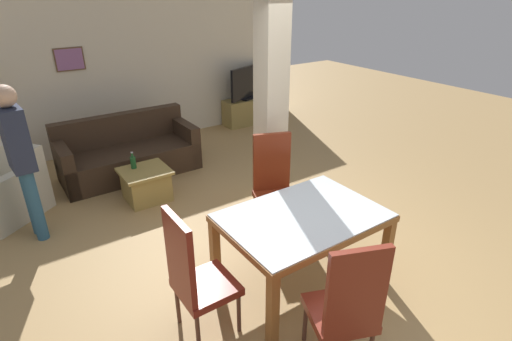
{
  "coord_description": "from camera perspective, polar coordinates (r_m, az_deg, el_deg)",
  "views": [
    {
      "loc": [
        -2.13,
        -2.33,
        2.7
      ],
      "look_at": [
        0.0,
        0.76,
        0.92
      ],
      "focal_mm": 28.0,
      "sensor_mm": 36.0,
      "label": 1
    }
  ],
  "objects": [
    {
      "name": "dining_chair_far_right",
      "position": [
        4.61,
        2.56,
        -1.75
      ],
      "size": [
        0.6,
        0.6,
        1.17
      ],
      "rotation": [
        0.0,
        0.0,
        2.77
      ],
      "color": "maroon",
      "rests_on": "ground_plane"
    },
    {
      "name": "divider_pillar",
      "position": [
        4.83,
        2.15,
        9.06
      ],
      "size": [
        0.32,
        0.29,
        2.7
      ],
      "color": "beige",
      "rests_on": "ground_plane"
    },
    {
      "name": "tv_screen",
      "position": [
        8.3,
        -0.97,
        12.43
      ],
      "size": [
        1.09,
        0.45,
        0.66
      ],
      "rotation": [
        0.0,
        0.0,
        3.5
      ],
      "color": "black",
      "rests_on": "tv_stand"
    },
    {
      "name": "ground_plane",
      "position": [
        4.15,
        6.18,
        -15.38
      ],
      "size": [
        18.0,
        18.0,
        0.0
      ],
      "primitive_type": "plane",
      "color": "#A5814E"
    },
    {
      "name": "dining_chair_near_left",
      "position": [
        3.08,
        12.82,
        -18.28
      ],
      "size": [
        0.6,
        0.6,
        1.17
      ],
      "rotation": [
        0.0,
        0.0,
        -0.38
      ],
      "color": "maroon",
      "rests_on": "ground_plane"
    },
    {
      "name": "coffee_table",
      "position": [
        5.6,
        -15.42,
        -1.9
      ],
      "size": [
        0.62,
        0.58,
        0.44
      ],
      "color": "olive",
      "rests_on": "ground_plane"
    },
    {
      "name": "bottle",
      "position": [
        5.57,
        -17.15,
        1.17
      ],
      "size": [
        0.07,
        0.07,
        0.23
      ],
      "color": "#194C23",
      "rests_on": "coffee_table"
    },
    {
      "name": "dining_chair_head_left",
      "position": [
        3.3,
        -8.8,
        -14.52
      ],
      "size": [
        0.46,
        0.46,
        1.17
      ],
      "rotation": [
        0.0,
        0.0,
        -1.57
      ],
      "color": "maroon",
      "rests_on": "ground_plane"
    },
    {
      "name": "standing_person",
      "position": [
        4.96,
        -30.66,
        2.07
      ],
      "size": [
        0.25,
        0.4,
        1.78
      ],
      "rotation": [
        0.0,
        0.0,
        -1.48
      ],
      "color": "#285370",
      "rests_on": "ground_plane"
    },
    {
      "name": "tv_stand",
      "position": [
        8.45,
        -0.94,
        8.54
      ],
      "size": [
        1.12,
        0.4,
        0.53
      ],
      "color": "olive",
      "rests_on": "ground_plane"
    },
    {
      "name": "dining_table",
      "position": [
        3.79,
        6.61,
        -8.33
      ],
      "size": [
        1.47,
        1.02,
        0.77
      ],
      "color": "brown",
      "rests_on": "ground_plane"
    },
    {
      "name": "armchair",
      "position": [
        5.96,
        -32.65,
        -2.77
      ],
      "size": [
        1.21,
        1.21,
        0.86
      ],
      "rotation": [
        0.0,
        0.0,
        2.22
      ],
      "color": "beige",
      "rests_on": "ground_plane"
    },
    {
      "name": "back_wall",
      "position": [
        7.46,
        -17.91,
        13.7
      ],
      "size": [
        7.2,
        0.09,
        2.7
      ],
      "color": "beige",
      "rests_on": "ground_plane"
    },
    {
      "name": "sofa",
      "position": [
        6.44,
        -17.71,
        2.15
      ],
      "size": [
        2.0,
        0.87,
        0.88
      ],
      "rotation": [
        0.0,
        0.0,
        3.14
      ],
      "color": "#322318",
      "rests_on": "ground_plane"
    }
  ]
}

